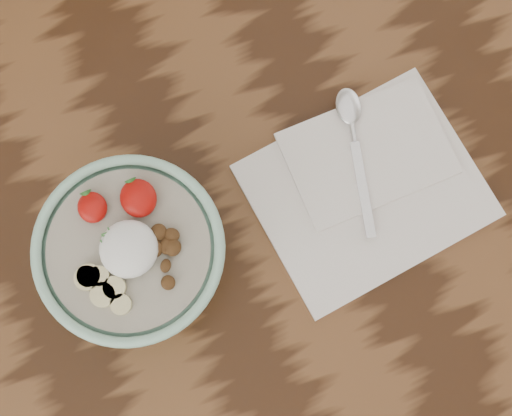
% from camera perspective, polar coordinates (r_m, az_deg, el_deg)
% --- Properties ---
extents(table, '(1.60, 0.90, 0.75)m').
position_cam_1_polar(table, '(1.00, -4.82, -2.04)').
color(table, black).
rests_on(table, ground).
extents(breakfast_bowl, '(0.21, 0.21, 0.14)m').
position_cam_1_polar(breakfast_bowl, '(0.83, -9.68, -3.61)').
color(breakfast_bowl, '#99CEB3').
rests_on(breakfast_bowl, table).
extents(napkin, '(0.29, 0.24, 0.02)m').
position_cam_1_polar(napkin, '(0.91, 8.84, 2.00)').
color(napkin, white).
rests_on(napkin, table).
extents(spoon, '(0.08, 0.19, 0.01)m').
position_cam_1_polar(spoon, '(0.91, 7.68, 6.46)').
color(spoon, silver).
rests_on(spoon, napkin).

